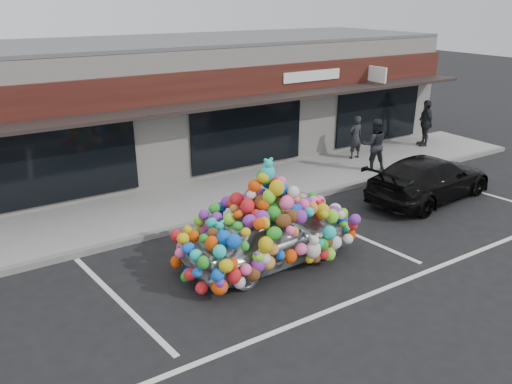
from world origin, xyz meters
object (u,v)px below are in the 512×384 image
toy_car (268,230)px  pedestrian_b (374,145)px  pedestrian_c (425,123)px  black_sedan (430,178)px  pedestrian_a (355,137)px

toy_car → pedestrian_b: (6.43, 3.28, 0.23)m
toy_car → pedestrian_b: 7.22m
pedestrian_c → pedestrian_b: bearing=-45.8°
toy_car → pedestrian_c: bearing=-69.9°
black_sedan → pedestrian_a: size_ratio=2.86×
pedestrian_b → toy_car: bearing=53.8°
pedestrian_c → toy_car: bearing=-39.1°
toy_car → pedestrian_a: 8.23m
toy_car → black_sedan: toy_car is taller
pedestrian_b → pedestrian_a: bearing=-79.6°
black_sedan → pedestrian_a: pedestrian_a is taller
black_sedan → pedestrian_c: bearing=-53.9°
pedestrian_c → pedestrian_a: bearing=-65.1°
pedestrian_a → pedestrian_c: 3.52m
black_sedan → pedestrian_c: 5.58m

